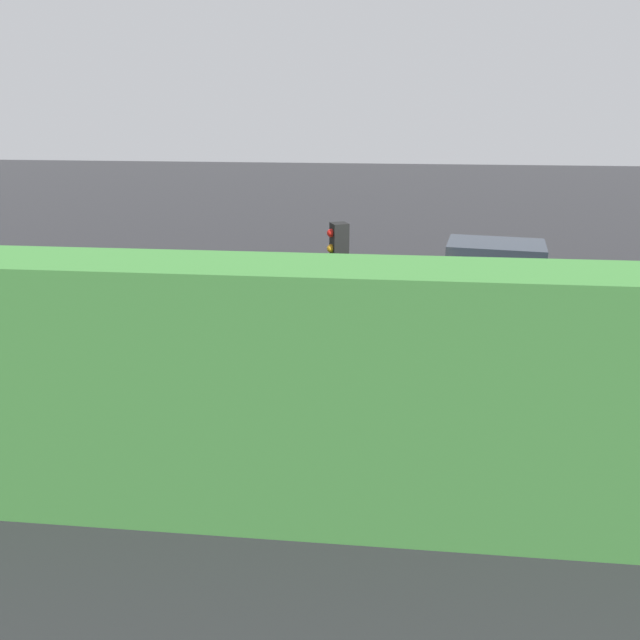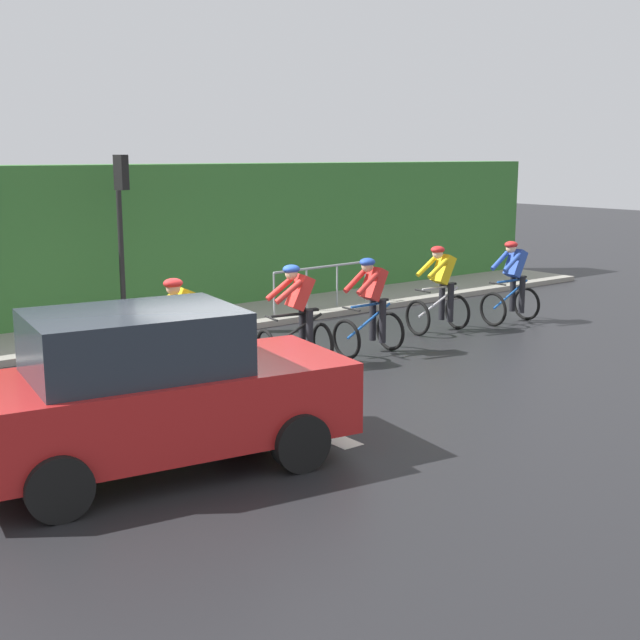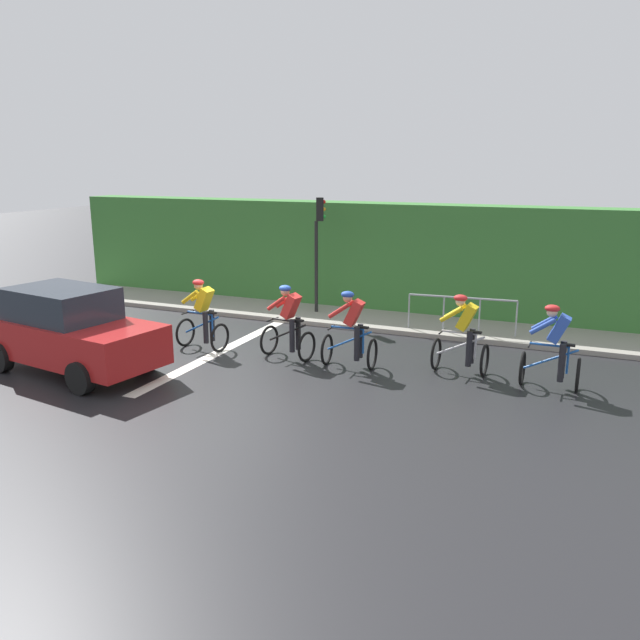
# 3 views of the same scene
# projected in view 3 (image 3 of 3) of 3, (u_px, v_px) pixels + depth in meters

# --- Properties ---
(ground_plane) EXTENTS (80.00, 80.00, 0.00)m
(ground_plane) POSITION_uv_depth(u_px,v_px,m) (243.00, 351.00, 14.95)
(ground_plane) COLOR black
(sidewalk_kerb) EXTENTS (2.80, 21.34, 0.12)m
(sidewalk_kerb) POSITION_uv_depth(u_px,v_px,m) (380.00, 318.00, 17.91)
(sidewalk_kerb) COLOR gray
(sidewalk_kerb) RESTS_ON ground
(stone_wall_low) EXTENTS (0.44, 21.34, 0.45)m
(stone_wall_low) POSITION_uv_depth(u_px,v_px,m) (390.00, 305.00, 18.67)
(stone_wall_low) COLOR tan
(stone_wall_low) RESTS_ON ground
(hedge_wall) EXTENTS (1.10, 21.34, 3.15)m
(hedge_wall) POSITION_uv_depth(u_px,v_px,m) (394.00, 258.00, 18.62)
(hedge_wall) COLOR #387533
(hedge_wall) RESTS_ON ground
(road_marking_stop_line) EXTENTS (7.00, 0.30, 0.01)m
(road_marking_stop_line) POSITION_uv_depth(u_px,v_px,m) (226.00, 349.00, 15.12)
(road_marking_stop_line) COLOR silver
(road_marking_stop_line) RESTS_ON ground
(cyclist_lead) EXTENTS (0.69, 1.09, 1.66)m
(cyclist_lead) POSITION_uv_depth(u_px,v_px,m) (554.00, 349.00, 12.28)
(cyclist_lead) COLOR black
(cyclist_lead) RESTS_ON ground
(cyclist_second) EXTENTS (0.74, 1.12, 1.66)m
(cyclist_second) POSITION_uv_depth(u_px,v_px,m) (463.00, 336.00, 13.21)
(cyclist_second) COLOR black
(cyclist_second) RESTS_ON ground
(cyclist_mid) EXTENTS (0.72, 1.11, 1.66)m
(cyclist_mid) POSITION_uv_depth(u_px,v_px,m) (351.00, 331.00, 13.57)
(cyclist_mid) COLOR black
(cyclist_mid) RESTS_ON ground
(cyclist_fourth) EXTENTS (0.84, 1.17, 1.66)m
(cyclist_fourth) POSITION_uv_depth(u_px,v_px,m) (289.00, 324.00, 14.21)
(cyclist_fourth) COLOR black
(cyclist_fourth) RESTS_ON ground
(cyclist_trailing) EXTENTS (0.78, 1.14, 1.66)m
(cyclist_trailing) POSITION_uv_depth(u_px,v_px,m) (203.00, 316.00, 14.90)
(cyclist_trailing) COLOR black
(cyclist_trailing) RESTS_ON ground
(car_red) EXTENTS (2.35, 4.31, 1.76)m
(car_red) POSITION_uv_depth(u_px,v_px,m) (69.00, 331.00, 13.34)
(car_red) COLOR #B21E1E
(car_red) RESTS_ON ground
(traffic_light_near_crossing) EXTENTS (0.27, 0.30, 3.34)m
(traffic_light_near_crossing) POSITION_uv_depth(u_px,v_px,m) (318.00, 238.00, 17.86)
(traffic_light_near_crossing) COLOR black
(traffic_light_near_crossing) RESTS_ON ground
(pedestrian_railing_kerbside) EXTENTS (0.26, 2.69, 1.03)m
(pedestrian_railing_kerbside) POSITION_uv_depth(u_px,v_px,m) (462.00, 307.00, 16.01)
(pedestrian_railing_kerbside) COLOR #999EA3
(pedestrian_railing_kerbside) RESTS_ON ground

